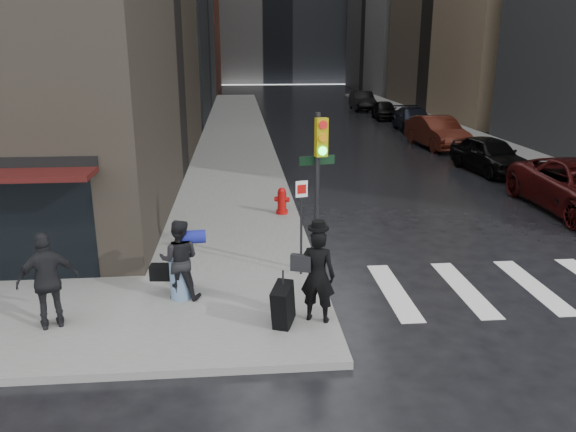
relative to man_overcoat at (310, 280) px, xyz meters
name	(u,v)px	position (x,y,z in m)	size (l,w,h in m)	color
ground	(233,319)	(-1.46, 0.51, -0.99)	(140.00, 140.00, 0.00)	black
sidewalk_left	(235,127)	(-1.46, 27.51, -0.92)	(4.00, 50.00, 0.15)	slate
sidewalk_right	(436,125)	(12.04, 27.51, -0.92)	(3.00, 50.00, 0.15)	slate
crosswalk	(567,285)	(6.04, 1.51, -0.99)	(8.50, 3.00, 0.01)	silver
man_overcoat	(310,280)	(0.00, 0.00, 0.00)	(1.32, 0.91, 2.01)	black
man_jeans	(179,259)	(-2.53, 1.27, 0.00)	(1.20, 0.71, 1.69)	black
man_greycoat	(48,281)	(-4.78, 0.21, 0.08)	(1.17, 0.81, 1.84)	black
traffic_light	(317,173)	(0.43, 2.32, 1.51)	(0.90, 0.52, 3.66)	black
fire_hydrant	(282,202)	(0.03, 7.21, -0.47)	(0.48, 0.37, 0.83)	#AA0C0A
parked_car_1	(490,155)	(9.32, 13.09, -0.23)	(1.80, 4.47, 1.52)	black
parked_car_2	(437,132)	(9.17, 19.24, -0.18)	(1.73, 4.97, 1.64)	#40150C
parked_car_3	(414,119)	(9.81, 25.38, -0.27)	(2.02, 4.97, 1.44)	black
parked_car_4	(385,110)	(9.53, 31.52, -0.33)	(1.57, 3.90, 1.33)	black
parked_car_5	(362,101)	(9.19, 37.67, -0.22)	(1.63, 4.68, 1.54)	black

